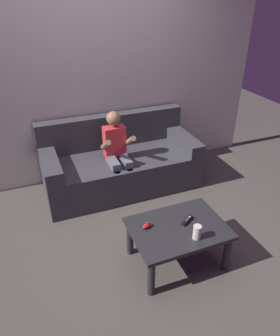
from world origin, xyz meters
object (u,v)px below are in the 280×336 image
at_px(couch, 120,163).
at_px(person_seated_on_couch, 117,151).
at_px(coffee_table, 178,233).
at_px(game_remote_black_near_edge, 187,220).
at_px(soda_can, 197,232).
at_px(nunchuk_red, 147,226).

relative_size(couch, person_seated_on_couch, 1.83).
height_order(couch, coffee_table, couch).
xyz_separation_m(game_remote_black_near_edge, soda_can, (-0.03, -0.20, 0.05)).
height_order(game_remote_black_near_edge, nunchuk_red, nunchuk_red).
bearing_deg(couch, coffee_table, -87.55).
height_order(person_seated_on_couch, nunchuk_red, person_seated_on_couch).
bearing_deg(soda_can, nunchuk_red, 140.36).
bearing_deg(soda_can, coffee_table, 112.07).
bearing_deg(soda_can, person_seated_on_couch, 98.63).
relative_size(game_remote_black_near_edge, soda_can, 1.13).
distance_m(nunchuk_red, soda_can, 0.41).
height_order(person_seated_on_couch, coffee_table, person_seated_on_couch).
bearing_deg(nunchuk_red, game_remote_black_near_edge, -9.56).
height_order(couch, nunchuk_red, couch).
distance_m(person_seated_on_couch, nunchuk_red, 1.11).
xyz_separation_m(nunchuk_red, soda_can, (0.31, -0.26, 0.04)).
relative_size(person_seated_on_couch, nunchuk_red, 9.76).
bearing_deg(couch, nunchuk_red, -98.34).
xyz_separation_m(couch, game_remote_black_near_edge, (0.16, -1.33, 0.11)).
bearing_deg(coffee_table, nunchuk_red, 159.84).
relative_size(couch, coffee_table, 2.24).
bearing_deg(game_remote_black_near_edge, coffee_table, -161.94).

